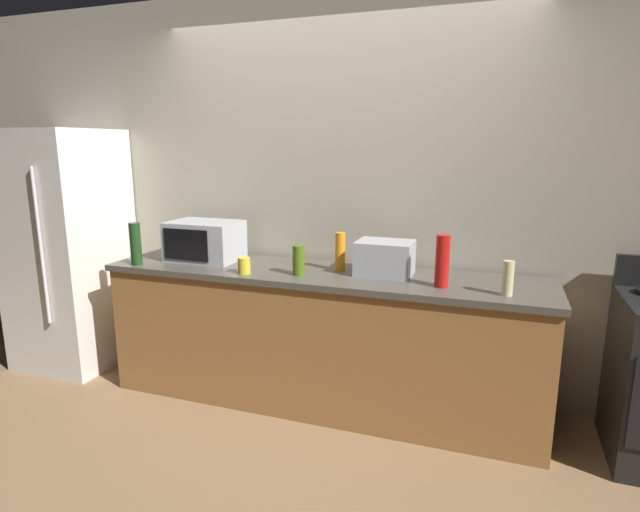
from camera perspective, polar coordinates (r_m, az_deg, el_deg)
ground_plane at (r=3.26m, az=-2.49°, el=-18.94°), size 8.00×8.00×0.00m
back_wall at (r=3.56m, az=2.22°, el=6.84°), size 6.40×0.10×2.70m
counter_run at (r=3.39m, az=0.00°, el=-9.08°), size 2.84×0.64×0.90m
refrigerator at (r=4.38m, az=-26.20°, el=0.64°), size 0.72×0.73×1.80m
microwave at (r=3.65m, az=-12.72°, el=1.67°), size 0.48×0.35×0.27m
toaster_oven at (r=3.18m, az=7.23°, el=-0.21°), size 0.34×0.26×0.21m
bottle_olive_oil at (r=3.15m, az=-2.40°, el=-0.47°), size 0.08×0.08×0.19m
bottle_hot_sauce at (r=2.95m, az=13.46°, el=-0.55°), size 0.08×0.08×0.30m
bottle_hand_soap at (r=2.90m, az=20.20°, el=-2.35°), size 0.06×0.06×0.19m
bottle_wine at (r=3.63m, az=-19.86°, el=1.29°), size 0.07×0.07×0.28m
bottle_dish_soap at (r=3.25m, az=2.26°, el=0.48°), size 0.06×0.06×0.25m
mug_yellow at (r=3.23m, az=-8.45°, el=-1.06°), size 0.08×0.08×0.10m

